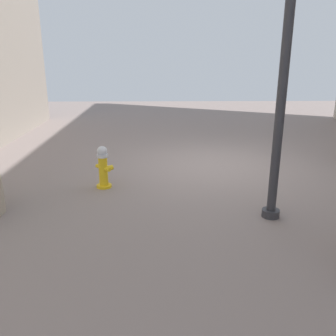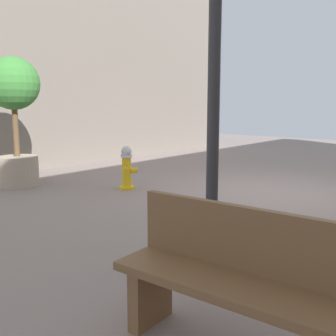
{
  "view_description": "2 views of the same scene",
  "coord_description": "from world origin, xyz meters",
  "px_view_note": "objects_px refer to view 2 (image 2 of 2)",
  "views": [
    {
      "loc": [
        1.25,
        8.02,
        2.49
      ],
      "look_at": [
        1.15,
        2.53,
        0.74
      ],
      "focal_mm": 38.62,
      "sensor_mm": 36.0,
      "label": 1
    },
    {
      "loc": [
        -2.95,
        6.51,
        1.61
      ],
      "look_at": [
        0.59,
        2.31,
        0.71
      ],
      "focal_mm": 41.95,
      "sensor_mm": 36.0,
      "label": 2
    }
  ],
  "objects_px": {
    "bench_far": "(233,280)",
    "street_lamp": "(215,9)",
    "planter_tree": "(14,107)",
    "fire_hydrant": "(127,168)"
  },
  "relations": [
    {
      "from": "fire_hydrant",
      "to": "street_lamp",
      "type": "relative_size",
      "value": 0.19
    },
    {
      "from": "bench_far",
      "to": "fire_hydrant",
      "type": "bearing_deg",
      "value": -36.3
    },
    {
      "from": "bench_far",
      "to": "street_lamp",
      "type": "relative_size",
      "value": 0.38
    },
    {
      "from": "bench_far",
      "to": "street_lamp",
      "type": "xyz_separation_m",
      "value": [
        1.26,
        -1.64,
        2.12
      ]
    },
    {
      "from": "bench_far",
      "to": "street_lamp",
      "type": "height_order",
      "value": "street_lamp"
    },
    {
      "from": "fire_hydrant",
      "to": "planter_tree",
      "type": "relative_size",
      "value": 0.33
    },
    {
      "from": "planter_tree",
      "to": "fire_hydrant",
      "type": "bearing_deg",
      "value": -147.11
    },
    {
      "from": "bench_far",
      "to": "street_lamp",
      "type": "distance_m",
      "value": 2.96
    },
    {
      "from": "planter_tree",
      "to": "street_lamp",
      "type": "distance_m",
      "value": 4.81
    },
    {
      "from": "street_lamp",
      "to": "bench_far",
      "type": "bearing_deg",
      "value": 127.66
    }
  ]
}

